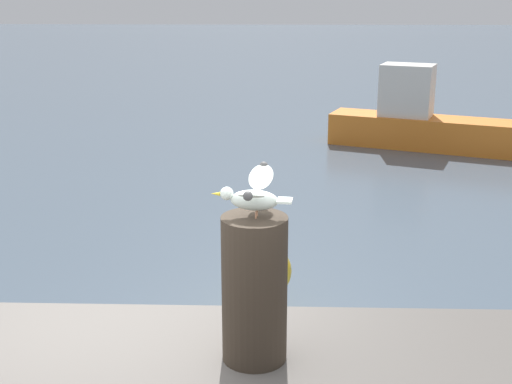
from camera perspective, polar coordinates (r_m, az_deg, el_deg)
name	(u,v)px	position (r m, az deg, el deg)	size (l,w,h in m)	color
mooring_post	(254,289)	(3.40, -0.13, -8.13)	(0.33, 0.33, 0.75)	#382D23
seagull	(253,194)	(3.22, -0.21, -0.21)	(0.39, 0.56, 0.21)	tan
boat_orange	(439,125)	(15.06, 15.06, 5.45)	(4.81, 2.57, 1.82)	orange
channel_buoy	(264,281)	(6.99, 0.66, -7.43)	(0.56, 0.56, 1.33)	yellow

